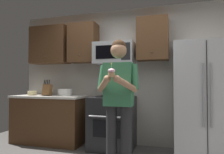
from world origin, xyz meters
The scene contains 11 objects.
wall_back centered at (0.00, 1.75, 1.30)m, with size 4.40×0.10×2.60m, color gray.
oven_range centered at (-0.15, 1.36, 0.46)m, with size 0.76×0.70×0.93m.
microwave centered at (-0.15, 1.48, 1.72)m, with size 0.74×0.41×0.40m.
refrigerator centered at (1.35, 1.32, 0.90)m, with size 0.90×0.75×1.80m.
cabinet_row_upper centered at (-0.72, 1.53, 1.95)m, with size 2.78×0.36×0.76m.
counter_left centered at (-1.45, 1.38, 0.46)m, with size 1.44×0.66×0.92m.
knife_block centered at (-1.48, 1.33, 1.03)m, with size 0.16×0.15×0.32m.
bowl_large_white centered at (-1.14, 1.42, 0.99)m, with size 0.28×0.28×0.13m.
bowl_small_colored centered at (-1.84, 1.35, 0.96)m, with size 0.18×0.18×0.08m.
person centered at (0.19, 0.50, 1.00)m, with size 0.60×0.48×1.76m.
cupcake centered at (0.19, 0.17, 1.29)m, with size 0.09×0.09×0.17m.
Camera 1 is at (0.90, -2.21, 1.17)m, focal length 33.27 mm.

